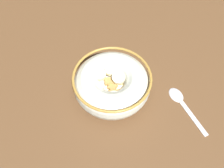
{
  "coord_description": "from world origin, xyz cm",
  "views": [
    {
      "loc": [
        26.68,
        -2.08,
        43.26
      ],
      "look_at": [
        0.0,
        0.0,
        3.0
      ],
      "focal_mm": 34.25,
      "sensor_mm": 36.0,
      "label": 1
    }
  ],
  "objects": [
    {
      "name": "ground_plane",
      "position": [
        0.0,
        0.0,
        -1.0
      ],
      "size": [
        131.02,
        131.02,
        2.0
      ],
      "primitive_type": "cube",
      "color": "brown"
    },
    {
      "name": "spoon",
      "position": [
        3.81,
        15.52,
        0.35
      ],
      "size": [
        13.01,
        6.58,
        0.8
      ],
      "color": "silver",
      "rests_on": "ground_plane"
    },
    {
      "name": "cereal_bowl",
      "position": [
        0.0,
        -0.01,
        3.3
      ],
      "size": [
        17.39,
        17.39,
        6.16
      ],
      "color": "beige",
      "rests_on": "ground_plane"
    }
  ]
}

